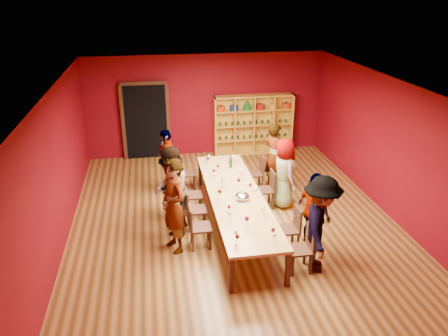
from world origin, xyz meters
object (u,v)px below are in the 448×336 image
(chair_person_right_0, at_px, (304,246))
(person_right_3, at_px, (284,173))
(chair_person_left_2, at_px, (192,207))
(wine_bottle, at_px, (231,163))
(chair_person_right_1, at_px, (292,226))
(person_left_2, at_px, (171,190))
(person_right_4, at_px, (274,156))
(chair_person_right_3, at_px, (268,187))
(person_right_1, at_px, (314,211))
(tasting_table, at_px, (235,196))
(person_left_4, at_px, (167,161))
(person_right_0, at_px, (320,225))
(chair_person_right_4, at_px, (258,171))
(chair_person_left_4, at_px, (184,171))
(shelving_unit, at_px, (253,121))
(person_left_3, at_px, (172,184))
(spittoon_bowl, at_px, (242,196))
(chair_person_left_3, at_px, (189,193))
(person_left_1, at_px, (174,206))
(chair_person_left_1, at_px, (196,225))

(chair_person_right_0, distance_m, person_right_3, 2.54)
(chair_person_left_2, distance_m, wine_bottle, 1.81)
(person_right_3, bearing_deg, chair_person_right_1, 159.06)
(chair_person_left_2, bearing_deg, person_left_2, 180.00)
(person_right_4, bearing_deg, chair_person_right_3, 132.25)
(chair_person_right_0, xyz_separation_m, person_right_4, (0.41, 3.44, 0.37))
(person_right_1, bearing_deg, tasting_table, 35.10)
(person_left_4, bearing_deg, person_right_0, 13.27)
(chair_person_left_2, height_order, chair_person_right_4, same)
(chair_person_left_4, relative_size, wine_bottle, 2.78)
(chair_person_left_4, bearing_deg, chair_person_right_1, -59.10)
(shelving_unit, distance_m, person_left_4, 3.59)
(person_left_3, relative_size, spittoon_bowl, 4.88)
(chair_person_right_3, height_order, chair_person_right_4, same)
(shelving_unit, xyz_separation_m, person_right_4, (-0.08, -2.63, -0.12))
(shelving_unit, relative_size, spittoon_bowl, 7.85)
(chair_person_right_3, bearing_deg, chair_person_right_1, -90.00)
(chair_person_left_3, height_order, person_left_3, person_left_3)
(chair_person_right_0, bearing_deg, shelving_unit, 85.42)
(person_left_1, xyz_separation_m, chair_person_left_4, (0.42, 2.68, -0.45))
(person_left_3, height_order, spittoon_bowl, person_left_3)
(chair_person_left_4, relative_size, person_right_4, 0.51)
(person_left_1, bearing_deg, chair_person_right_0, 42.47)
(person_right_1, height_order, spittoon_bowl, person_right_1)
(person_right_4, height_order, spittoon_bowl, person_right_4)
(person_left_3, height_order, person_right_3, person_right_3)
(person_right_3, xyz_separation_m, person_right_4, (0.03, 0.96, 0.04))
(chair_person_left_4, distance_m, chair_person_right_4, 1.85)
(person_right_0, bearing_deg, chair_person_right_1, 43.14)
(tasting_table, xyz_separation_m, chair_person_left_1, (-0.91, -0.68, -0.20))
(chair_person_left_2, height_order, wine_bottle, wine_bottle)
(chair_person_right_1, bearing_deg, chair_person_right_3, 90.00)
(person_left_4, bearing_deg, shelving_unit, 109.93)
(tasting_table, bearing_deg, chair_person_right_0, -62.65)
(person_left_2, height_order, person_right_1, person_left_2)
(person_left_1, bearing_deg, person_left_3, 156.42)
(person_left_1, relative_size, chair_person_left_4, 2.12)
(person_right_3, relative_size, chair_person_right_4, 1.85)
(chair_person_right_0, bearing_deg, person_right_0, 0.00)
(wine_bottle, bearing_deg, person_right_1, -64.89)
(person_left_1, relative_size, spittoon_bowl, 6.18)
(chair_person_right_4, bearing_deg, chair_person_right_0, -90.00)
(person_left_3, height_order, person_left_4, person_left_4)
(shelving_unit, relative_size, chair_person_left_1, 2.70)
(chair_person_left_2, relative_size, chair_person_right_0, 1.00)
(chair_person_right_3, distance_m, wine_bottle, 1.10)
(wine_bottle, bearing_deg, spittoon_bowl, -92.70)
(chair_person_left_4, relative_size, person_right_0, 0.49)
(chair_person_left_2, distance_m, chair_person_right_0, 2.56)
(chair_person_right_1, bearing_deg, person_right_0, -68.94)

